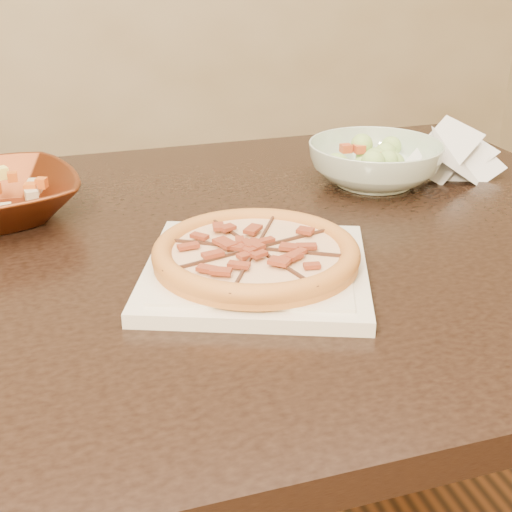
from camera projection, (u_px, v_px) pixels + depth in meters
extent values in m
cube|color=black|center=(150.00, 262.00, 0.99)|extent=(1.56, 1.03, 0.04)
cylinder|color=black|center=(423.00, 301.00, 1.68)|extent=(0.07, 0.07, 0.71)
cube|color=silver|center=(256.00, 271.00, 0.89)|extent=(0.35, 0.35, 0.02)
cube|color=silver|center=(256.00, 263.00, 0.89)|extent=(0.30, 0.30, 0.00)
cylinder|color=#BA7A3A|center=(256.00, 257.00, 0.89)|extent=(0.25, 0.25, 0.01)
torus|color=#BA7A3A|center=(256.00, 252.00, 0.88)|extent=(0.26, 0.26, 0.03)
cylinder|color=beige|center=(256.00, 252.00, 0.88)|extent=(0.21, 0.21, 0.01)
cube|color=#3C2217|center=(256.00, 249.00, 0.88)|extent=(0.07, 0.25, 0.01)
cube|color=#3C2217|center=(256.00, 249.00, 0.88)|extent=(0.22, 0.13, 0.01)
cube|color=#3C2217|center=(256.00, 249.00, 0.88)|extent=(0.25, 0.07, 0.01)
cube|color=#3C2217|center=(256.00, 249.00, 0.88)|extent=(0.13, 0.22, 0.01)
cube|color=maroon|center=(269.00, 243.00, 0.89)|extent=(0.03, 0.02, 0.00)
cube|color=maroon|center=(279.00, 237.00, 0.91)|extent=(0.03, 0.02, 0.00)
cube|color=maroon|center=(283.00, 229.00, 0.93)|extent=(0.03, 0.03, 0.00)
cube|color=maroon|center=(263.00, 239.00, 0.90)|extent=(0.03, 0.03, 0.00)
cube|color=maroon|center=(260.00, 231.00, 0.92)|extent=(0.02, 0.03, 0.00)
cube|color=maroon|center=(250.00, 224.00, 0.95)|extent=(0.02, 0.03, 0.00)
cube|color=maroon|center=(247.00, 237.00, 0.91)|extent=(0.02, 0.02, 0.00)
cube|color=maroon|center=(233.00, 232.00, 0.92)|extent=(0.02, 0.03, 0.00)
cube|color=maroon|center=(212.00, 229.00, 0.93)|extent=(0.02, 0.03, 0.00)
cube|color=maroon|center=(229.00, 240.00, 0.90)|extent=(0.03, 0.03, 0.00)
cube|color=maroon|center=(208.00, 240.00, 0.90)|extent=(0.03, 0.03, 0.00)
cube|color=maroon|center=(238.00, 246.00, 0.88)|extent=(0.03, 0.02, 0.00)
cube|color=maroon|center=(218.00, 248.00, 0.87)|extent=(0.03, 0.02, 0.00)
cube|color=maroon|center=(201.00, 254.00, 0.86)|extent=(0.02, 0.02, 0.00)
cube|color=maroon|center=(235.00, 252.00, 0.86)|extent=(0.03, 0.02, 0.00)
cube|color=maroon|center=(224.00, 259.00, 0.84)|extent=(0.03, 0.02, 0.00)
cube|color=maroon|center=(220.00, 270.00, 0.82)|extent=(0.03, 0.03, 0.00)
cube|color=maroon|center=(246.00, 258.00, 0.85)|extent=(0.03, 0.03, 0.00)
cube|color=maroon|center=(250.00, 268.00, 0.82)|extent=(0.02, 0.03, 0.00)
cube|color=maroon|center=(258.00, 253.00, 0.86)|extent=(0.02, 0.03, 0.00)
cube|color=maroon|center=(268.00, 261.00, 0.84)|extent=(0.02, 0.02, 0.00)
cube|color=maroon|center=(287.00, 266.00, 0.83)|extent=(0.02, 0.03, 0.00)
cube|color=maroon|center=(272.00, 253.00, 0.86)|extent=(0.02, 0.03, 0.00)
cube|color=maroon|center=(292.00, 256.00, 0.85)|extent=(0.03, 0.03, 0.00)
cube|color=maroon|center=(315.00, 255.00, 0.86)|extent=(0.03, 0.03, 0.00)
cube|color=maroon|center=(284.00, 248.00, 0.88)|extent=(0.03, 0.02, 0.00)
cube|color=maroon|center=(303.00, 244.00, 0.89)|extent=(0.03, 0.02, 0.00)
cube|color=maroon|center=(317.00, 238.00, 0.90)|extent=(0.02, 0.02, 0.00)
cube|color=#FEF062|center=(5.00, 164.00, 1.07)|extent=(0.03, 0.03, 0.03)
cube|color=tan|center=(8.00, 160.00, 1.09)|extent=(0.03, 0.03, 0.03)
cube|color=#BF5417|center=(2.00, 172.00, 1.04)|extent=(0.03, 0.03, 0.03)
cube|color=#FEF062|center=(17.00, 170.00, 1.05)|extent=(0.03, 0.03, 0.03)
imported|color=silver|center=(375.00, 163.00, 1.22)|extent=(0.23, 0.23, 0.07)
sphere|color=#B2E471|center=(377.00, 133.00, 1.20)|extent=(0.04, 0.04, 0.04)
sphere|color=#B2E471|center=(385.00, 130.00, 1.21)|extent=(0.04, 0.04, 0.04)
sphere|color=#B2E471|center=(381.00, 127.00, 1.23)|extent=(0.04, 0.04, 0.04)
sphere|color=#B2E471|center=(375.00, 131.00, 1.21)|extent=(0.04, 0.04, 0.04)
sphere|color=#B2E471|center=(363.00, 129.00, 1.22)|extent=(0.04, 0.04, 0.04)
sphere|color=#B2E471|center=(376.00, 132.00, 1.20)|extent=(0.04, 0.04, 0.04)
sphere|color=#B2E471|center=(363.00, 133.00, 1.19)|extent=(0.04, 0.04, 0.04)
sphere|color=#B2E471|center=(355.00, 136.00, 1.17)|extent=(0.04, 0.04, 0.04)
sphere|color=#B2E471|center=(374.00, 135.00, 1.18)|extent=(0.04, 0.04, 0.04)
sphere|color=#B2E471|center=(379.00, 138.00, 1.16)|extent=(0.04, 0.04, 0.04)
sphere|color=#B2E471|center=(379.00, 133.00, 1.19)|extent=(0.04, 0.04, 0.04)
sphere|color=#B2E471|center=(391.00, 135.00, 1.18)|extent=(0.04, 0.04, 0.04)
sphere|color=#B2E471|center=(406.00, 134.00, 1.19)|extent=(0.04, 0.04, 0.04)
cube|color=#C84A25|center=(385.00, 133.00, 1.23)|extent=(0.02, 0.02, 0.01)
cube|color=#C84A25|center=(358.00, 135.00, 1.22)|extent=(0.02, 0.02, 0.01)
cube|color=#C84A25|center=(368.00, 143.00, 1.17)|extent=(0.02, 0.02, 0.01)
cube|color=#C84A25|center=(396.00, 141.00, 1.18)|extent=(0.02, 0.02, 0.01)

